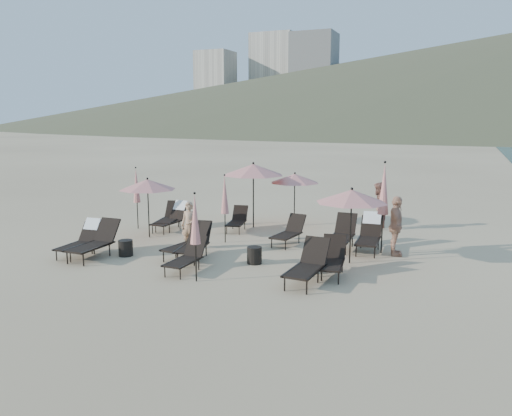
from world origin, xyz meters
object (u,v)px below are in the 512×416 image
at_px(umbrella_open_1, 352,196).
at_px(side_table_1, 254,255).
at_px(umbrella_open_0, 147,185).
at_px(lounger_3, 194,242).
at_px(lounger_2, 187,257).
at_px(umbrella_open_2, 253,170).
at_px(lounger_4, 308,264).
at_px(beachgoer_b, 378,206).
at_px(lounger_1, 82,239).
at_px(umbrella_closed_3, 225,195).
at_px(lounger_8, 237,220).
at_px(beachgoer_c, 396,226).
at_px(umbrella_closed_2, 136,186).
at_px(lounger_0, 95,241).
at_px(lounger_6, 172,217).
at_px(lounger_5, 332,258).
at_px(lounger_7, 169,217).
at_px(lounger_12, 188,242).
at_px(lounger_10, 342,233).
at_px(umbrella_closed_1, 384,189).
at_px(umbrella_closed_0, 195,220).
at_px(beachgoer_a, 190,225).
at_px(side_table_0, 126,248).
at_px(lounger_9, 289,231).
at_px(umbrella_open_3, 295,178).
at_px(lounger_11, 369,233).

height_order(umbrella_open_1, side_table_1, umbrella_open_1).
bearing_deg(umbrella_open_0, lounger_3, -31.19).
distance_m(lounger_2, umbrella_open_2, 6.15).
relative_size(lounger_4, beachgoer_b, 1.02).
relative_size(lounger_1, umbrella_open_0, 0.79).
xyz_separation_m(lounger_2, umbrella_closed_3, (-0.48, 3.31, 1.20)).
xyz_separation_m(lounger_3, umbrella_open_1, (4.38, 1.24, 1.48)).
relative_size(lounger_2, lounger_8, 0.97).
bearing_deg(beachgoer_c, umbrella_closed_2, 77.30).
bearing_deg(lounger_4, lounger_8, 133.82).
distance_m(lounger_0, lounger_6, 4.14).
height_order(lounger_5, beachgoer_c, beachgoer_c).
bearing_deg(lounger_7, lounger_2, -65.91).
height_order(lounger_0, lounger_12, lounger_0).
relative_size(lounger_3, lounger_10, 1.02).
height_order(lounger_5, beachgoer_b, beachgoer_b).
bearing_deg(umbrella_closed_1, umbrella_open_1, -113.92).
distance_m(lounger_6, umbrella_closed_3, 3.06).
height_order(lounger_12, beachgoer_c, beachgoer_c).
relative_size(lounger_3, umbrella_open_0, 0.87).
relative_size(lounger_0, umbrella_open_0, 0.88).
relative_size(lounger_3, umbrella_open_2, 0.73).
bearing_deg(lounger_1, lounger_3, 12.87).
bearing_deg(beachgoer_b, umbrella_closed_0, -20.64).
distance_m(lounger_0, lounger_3, 2.96).
bearing_deg(umbrella_open_1, lounger_5, -99.27).
xyz_separation_m(lounger_2, lounger_3, (-0.47, 1.25, 0.06)).
height_order(lounger_1, beachgoer_a, beachgoer_a).
xyz_separation_m(side_table_0, beachgoer_c, (7.49, 3.21, 0.67)).
height_order(lounger_9, umbrella_closed_3, umbrella_closed_3).
distance_m(lounger_1, lounger_7, 4.24).
bearing_deg(lounger_5, lounger_2, -169.77).
height_order(lounger_5, lounger_7, lounger_7).
bearing_deg(umbrella_open_2, side_table_0, -110.56).
height_order(lounger_0, umbrella_open_1, umbrella_open_1).
height_order(lounger_3, umbrella_open_3, umbrella_open_3).
bearing_deg(umbrella_open_0, lounger_11, 9.50).
height_order(lounger_2, lounger_4, lounger_4).
height_order(lounger_8, lounger_9, lounger_9).
relative_size(umbrella_open_2, beachgoer_b, 1.41).
xyz_separation_m(lounger_0, umbrella_open_3, (3.97, 6.77, 1.34)).
relative_size(side_table_0, beachgoer_c, 0.27).
relative_size(umbrella_open_2, beachgoer_a, 1.65).
relative_size(umbrella_closed_0, umbrella_closed_2, 0.98).
bearing_deg(umbrella_open_0, umbrella_closed_0, -42.50).
relative_size(lounger_1, umbrella_open_3, 0.80).
height_order(lounger_4, lounger_6, lounger_4).
bearing_deg(umbrella_open_1, umbrella_closed_1, 66.08).
relative_size(lounger_11, umbrella_open_3, 0.89).
xyz_separation_m(lounger_8, lounger_12, (0.20, -3.90, 0.06)).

